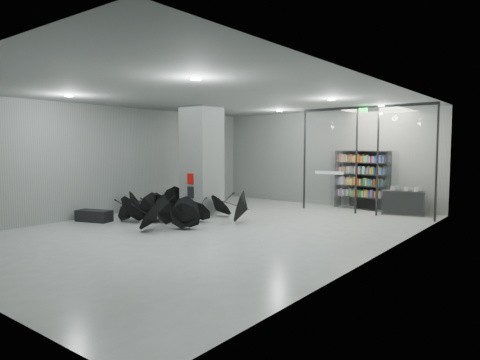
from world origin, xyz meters
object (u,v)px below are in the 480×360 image
Objects in this scene: bookshelf at (362,180)px; shop_counter at (403,203)px; bench at (94,216)px; column at (202,160)px; umbrella_cluster at (171,212)px.

bookshelf is 1.96m from shop_counter.
column is at bearing 47.34° from bench.
bench is at bearing -148.42° from shop_counter.
bookshelf is (6.00, 8.29, 0.98)m from bench.
column is 0.70× the size of umbrella_cluster.
bookshelf reaches higher than umbrella_cluster.
bench is 0.51× the size of bookshelf.
umbrella_cluster is (-3.98, -6.67, -0.87)m from bookshelf.
column reaches higher than umbrella_cluster.
shop_counter is at bearing 35.23° from column.
shop_counter is at bearing -7.15° from bookshelf.
bench is at bearing -141.32° from umbrella_cluster.
column reaches higher than bookshelf.
column reaches higher than bench.
column is 4.31m from bench.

